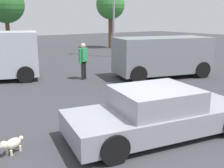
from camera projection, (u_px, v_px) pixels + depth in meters
The scene contains 7 objects.
ground_plane at pixel (147, 136), 6.68m from camera, with size 80.00×80.00×0.00m, color #38383D.
sedan_foreground at pixel (157, 113), 6.68m from camera, with size 4.85×2.64×1.21m.
dog at pixel (11, 144), 5.77m from camera, with size 0.56×0.38×0.37m.
suv_dark at pixel (162, 55), 13.24m from camera, with size 4.99×3.18×1.95m.
pedestrian at pixel (83, 58), 12.65m from camera, with size 0.53×0.38×1.73m.
tree_back_left at pixel (5, 5), 22.83m from camera, with size 3.16×3.16×5.58m.
tree_back_right at pixel (111, 5), 25.33m from camera, with size 2.71×2.71×5.44m.
Camera 1 is at (-4.28, -4.55, 2.86)m, focal length 43.09 mm.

